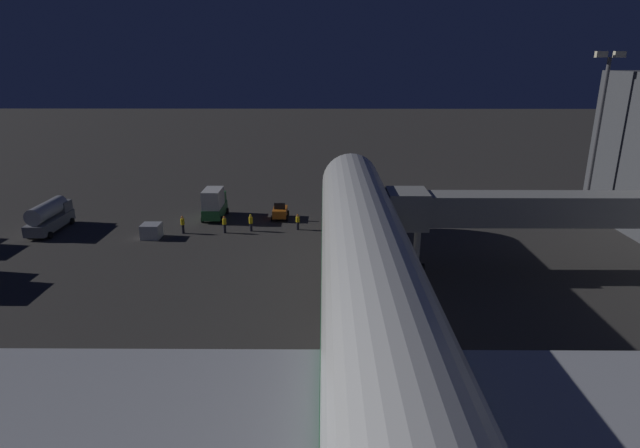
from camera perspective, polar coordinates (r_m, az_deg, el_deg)
ground_plane at (r=33.10m, az=5.16°, el=-13.15°), size 320.00×320.00×0.00m
airliner_at_gate at (r=21.02m, az=8.03°, el=-16.30°), size 54.00×71.06×19.50m
jet_bridge at (r=44.08m, az=19.20°, el=1.57°), size 21.35×3.40×6.92m
apron_floodlight_mast at (r=60.53m, az=28.60°, el=9.40°), size 2.90×0.50×17.78m
fuel_tanker at (r=59.79m, az=-27.90°, el=0.86°), size 2.46×6.63×3.15m
ops_van at (r=58.16m, az=-11.70°, el=2.29°), size 2.36×4.75×3.46m
baggage_tug_spare at (r=57.15m, az=-4.47°, el=1.32°), size 1.86×2.70×1.95m
baggage_container_near_belt at (r=53.64m, az=-18.28°, el=-0.74°), size 1.82×1.75×1.44m
ground_crew_near_nose_gear at (r=53.34m, az=-2.50°, el=0.31°), size 0.40×0.40×1.69m
ground_crew_by_belt_loader at (r=53.32m, az=-7.71°, el=0.24°), size 0.40×0.40×1.83m
ground_crew_marshaller_fwd at (r=54.99m, az=0.69°, el=0.96°), size 0.40×0.40×1.83m
ground_crew_under_port_wing at (r=53.99m, az=-15.06°, el=0.02°), size 0.40×0.40×1.86m
ground_crew_by_tug at (r=53.18m, az=-10.60°, el=0.04°), size 0.40×0.40×1.81m
traffic_cone_nose_port at (r=54.75m, az=5.53°, el=-0.01°), size 0.36×0.36×0.55m
traffic_cone_nose_starboard at (r=54.53m, az=0.92°, el=0.00°), size 0.36×0.36×0.55m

